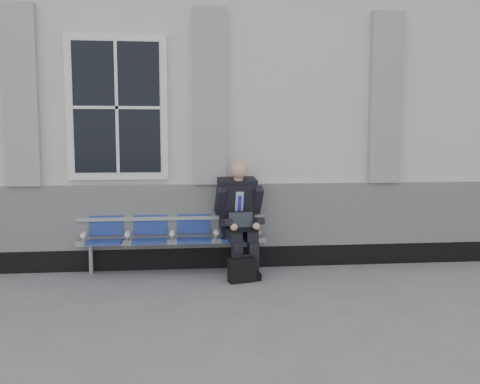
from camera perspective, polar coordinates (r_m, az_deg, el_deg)
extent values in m
plane|color=slate|center=(6.40, -17.21, -11.33)|extent=(70.00, 70.00, 0.00)
cube|color=beige|center=(9.57, -13.57, 7.28)|extent=(14.00, 4.00, 4.20)
cube|color=black|center=(7.76, -15.15, -7.02)|extent=(14.00, 0.10, 0.30)
cube|color=silver|center=(7.64, -15.29, -2.65)|extent=(14.00, 0.08, 0.90)
cube|color=#97999C|center=(7.74, -22.36, 9.48)|extent=(0.45, 0.14, 2.40)
cube|color=#97999C|center=(7.45, -3.27, 10.07)|extent=(0.45, 0.14, 2.40)
cube|color=#97999C|center=(7.97, 15.25, 9.62)|extent=(0.45, 0.14, 2.40)
cube|color=white|center=(7.51, -12.96, 8.75)|extent=(1.35, 0.10, 1.95)
cube|color=black|center=(7.46, -13.01, 8.77)|extent=(1.15, 0.02, 1.75)
cube|color=#9EA0A3|center=(7.44, -7.24, -5.29)|extent=(2.60, 0.07, 0.07)
cube|color=#9EA0A3|center=(7.50, -7.26, -2.79)|extent=(2.60, 0.05, 0.05)
cylinder|color=#9EA0A3|center=(7.59, -15.61, -6.98)|extent=(0.06, 0.06, 0.39)
cylinder|color=#9EA0A3|center=(7.54, 1.22, -6.83)|extent=(0.06, 0.06, 0.39)
cube|color=navy|center=(7.43, -14.24, -5.22)|extent=(0.46, 0.42, 0.07)
cube|color=navy|center=(7.59, -14.07, -2.98)|extent=(0.46, 0.10, 0.40)
cube|color=navy|center=(7.37, -9.60, -5.21)|extent=(0.46, 0.42, 0.07)
cube|color=navy|center=(7.53, -9.54, -2.95)|extent=(0.46, 0.10, 0.40)
cube|color=navy|center=(7.35, -4.91, -5.16)|extent=(0.46, 0.42, 0.07)
cube|color=navy|center=(7.51, -4.96, -2.90)|extent=(0.46, 0.10, 0.40)
cube|color=navy|center=(7.39, -0.24, -5.08)|extent=(0.46, 0.42, 0.07)
cube|color=navy|center=(7.55, -0.40, -2.83)|extent=(0.46, 0.10, 0.40)
cylinder|color=white|center=(7.48, -16.36, -4.41)|extent=(0.07, 0.12, 0.07)
cylinder|color=white|center=(7.40, -11.93, -4.41)|extent=(0.07, 0.12, 0.07)
cylinder|color=white|center=(7.36, -7.26, -4.38)|extent=(0.07, 0.12, 0.07)
cylinder|color=white|center=(7.38, -2.59, -4.32)|extent=(0.07, 0.12, 0.07)
cylinder|color=white|center=(7.43, 1.89, -4.23)|extent=(0.07, 0.12, 0.07)
cube|color=black|center=(7.06, -0.17, -8.97)|extent=(0.16, 0.30, 0.10)
cube|color=black|center=(7.12, 1.55, -8.85)|extent=(0.16, 0.30, 0.10)
cube|color=black|center=(7.07, -0.30, -7.30)|extent=(0.15, 0.16, 0.47)
cube|color=black|center=(7.13, 1.41, -7.20)|extent=(0.15, 0.16, 0.47)
cube|color=black|center=(7.24, -0.76, -4.55)|extent=(0.22, 0.51, 0.15)
cube|color=black|center=(7.29, 0.90, -4.47)|extent=(0.22, 0.51, 0.15)
cube|color=black|center=(7.41, -0.34, -1.48)|extent=(0.50, 0.43, 0.69)
cube|color=silver|center=(7.28, -0.09, -1.45)|extent=(0.12, 0.12, 0.39)
cube|color=#3227B6|center=(7.28, -0.07, -1.63)|extent=(0.06, 0.09, 0.32)
cube|color=black|center=(7.34, -0.28, 1.00)|extent=(0.55, 0.33, 0.16)
cylinder|color=#D9A788|center=(7.28, -0.18, 1.56)|extent=(0.12, 0.12, 0.11)
sphere|color=#D9A788|center=(7.21, -0.05, 2.38)|extent=(0.23, 0.23, 0.23)
cube|color=black|center=(7.24, -2.14, -0.98)|extent=(0.15, 0.32, 0.40)
cube|color=black|center=(7.36, 1.83, -0.85)|extent=(0.15, 0.32, 0.40)
cube|color=black|center=(7.10, -1.45, -3.25)|extent=(0.15, 0.35, 0.15)
cube|color=black|center=(7.20, 1.92, -3.11)|extent=(0.15, 0.35, 0.15)
sphere|color=#D9A788|center=(6.97, -0.65, -3.79)|extent=(0.10, 0.10, 0.10)
sphere|color=#D9A788|center=(7.05, 1.76, -3.68)|extent=(0.10, 0.10, 0.10)
cube|color=black|center=(7.10, 0.38, -4.04)|extent=(0.39, 0.30, 0.02)
cube|color=black|center=(7.20, 0.13, -2.98)|extent=(0.37, 0.15, 0.23)
cube|color=black|center=(7.19, 0.14, -2.99)|extent=(0.33, 0.12, 0.20)
cube|color=black|center=(6.94, 0.21, -8.34)|extent=(0.37, 0.23, 0.31)
cylinder|color=black|center=(6.89, 0.21, -6.94)|extent=(0.28, 0.12, 0.05)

